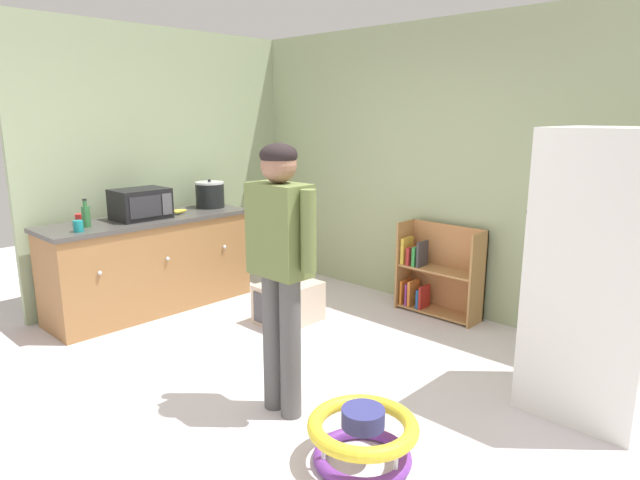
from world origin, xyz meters
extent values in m
plane|color=silver|center=(0.00, 0.00, 0.00)|extent=(12.00, 12.00, 0.00)
cube|color=#A1B085|center=(0.00, 2.33, 1.35)|extent=(5.20, 0.06, 2.70)
cube|color=#9DB086|center=(-2.63, 0.80, 1.35)|extent=(0.06, 2.99, 2.70)
cube|color=#9E6D3F|center=(-2.20, 0.34, 0.43)|extent=(0.60, 1.92, 0.86)
cube|color=#4A4644|center=(-2.20, 0.34, 0.88)|extent=(0.64, 1.96, 0.04)
sphere|color=silver|center=(-1.89, -0.30, 0.56)|extent=(0.04, 0.04, 0.04)
sphere|color=silver|center=(-1.89, 0.34, 0.56)|extent=(0.04, 0.04, 0.04)
sphere|color=silver|center=(-1.89, 0.98, 0.56)|extent=(0.04, 0.04, 0.04)
cube|color=white|center=(1.50, 1.32, 0.89)|extent=(0.70, 0.68, 1.78)
cylinder|color=silver|center=(1.14, 1.15, 0.98)|extent=(0.02, 0.02, 0.50)
cube|color=#333333|center=(1.15, 1.32, 1.28)|extent=(0.01, 0.67, 0.01)
cube|color=#B4804A|center=(-0.49, 2.11, 0.42)|extent=(0.02, 0.28, 0.85)
cube|color=#B4804A|center=(0.29, 2.11, 0.42)|extent=(0.02, 0.28, 0.85)
cube|color=#BA7B49|center=(-0.10, 2.24, 0.42)|extent=(0.80, 0.02, 0.85)
cube|color=#B4804A|center=(-0.10, 2.11, 0.03)|extent=(0.76, 0.24, 0.02)
cube|color=#B4804A|center=(-0.10, 2.11, 0.43)|extent=(0.76, 0.24, 0.02)
cube|color=orange|center=(-0.45, 2.08, 0.16)|extent=(0.02, 0.17, 0.23)
cube|color=gold|center=(-0.45, 2.08, 0.57)|extent=(0.03, 0.17, 0.25)
cube|color=purple|center=(-0.40, 2.08, 0.15)|extent=(0.02, 0.17, 0.21)
cube|color=#AF2A2C|center=(-0.39, 2.08, 0.53)|extent=(0.03, 0.17, 0.17)
cube|color=orange|center=(-0.36, 2.08, 0.16)|extent=(0.03, 0.17, 0.25)
cube|color=green|center=(-0.33, 2.08, 0.54)|extent=(0.03, 0.17, 0.19)
cube|color=#235498|center=(-0.27, 2.08, 0.13)|extent=(0.03, 0.17, 0.18)
cube|color=#3E3C41|center=(-0.28, 2.08, 0.57)|extent=(0.02, 0.17, 0.24)
cube|color=#AF2924|center=(-0.24, 2.08, 0.15)|extent=(0.02, 0.17, 0.22)
cylinder|color=#565555|center=(0.04, -0.08, 0.45)|extent=(0.13, 0.13, 0.91)
cylinder|color=#565555|center=(0.20, -0.08, 0.45)|extent=(0.13, 0.13, 0.91)
cube|color=olive|center=(0.12, -0.08, 1.18)|extent=(0.38, 0.22, 0.55)
cylinder|color=olive|center=(-0.12, -0.08, 1.21)|extent=(0.09, 0.09, 0.47)
cylinder|color=olive|center=(0.36, -0.08, 1.21)|extent=(0.09, 0.09, 0.47)
sphere|color=#996952|center=(0.12, -0.08, 1.57)|extent=(0.21, 0.21, 0.21)
ellipsoid|color=black|center=(0.12, -0.08, 1.62)|extent=(0.22, 0.22, 0.14)
torus|color=purple|center=(0.83, -0.15, 0.04)|extent=(0.54, 0.54, 0.07)
torus|color=yellow|center=(0.83, -0.15, 0.22)|extent=(0.60, 0.60, 0.08)
cylinder|color=navy|center=(0.83, -0.15, 0.27)|extent=(0.23, 0.23, 0.10)
cylinder|color=silver|center=(1.06, -0.15, 0.13)|extent=(0.02, 0.02, 0.18)
cylinder|color=silver|center=(0.72, 0.05, 0.13)|extent=(0.02, 0.02, 0.18)
cylinder|color=silver|center=(0.72, -0.34, 0.13)|extent=(0.02, 0.02, 0.18)
cube|color=beige|center=(-0.99, 1.02, 0.18)|extent=(0.42, 0.54, 0.36)
cube|color=#424247|center=(-0.99, 0.74, 0.18)|extent=(0.32, 0.01, 0.27)
cube|color=black|center=(-2.20, 0.28, 1.04)|extent=(0.36, 0.48, 0.28)
cube|color=#2D2D33|center=(-2.01, 0.23, 1.04)|extent=(0.01, 0.31, 0.20)
cube|color=#515156|center=(-2.01, 0.45, 1.04)|extent=(0.01, 0.10, 0.20)
cylinder|color=black|center=(-2.27, 1.10, 1.02)|extent=(0.29, 0.29, 0.25)
cylinder|color=silver|center=(-2.27, 1.10, 1.16)|extent=(0.30, 0.30, 0.02)
sphere|color=black|center=(-2.27, 1.10, 1.18)|extent=(0.03, 0.03, 0.03)
ellipsoid|color=yellow|center=(-2.17, 0.66, 0.93)|extent=(0.09, 0.16, 0.04)
ellipsoid|color=yellow|center=(-2.16, 0.67, 0.93)|extent=(0.04, 0.15, 0.04)
ellipsoid|color=gold|center=(-2.14, 0.66, 0.93)|extent=(0.09, 0.16, 0.04)
cylinder|color=#33753D|center=(-2.18, -0.24, 0.99)|extent=(0.07, 0.07, 0.18)
cylinder|color=#33753D|center=(-2.18, -0.24, 1.10)|extent=(0.03, 0.03, 0.05)
cylinder|color=black|center=(-2.18, -0.24, 1.14)|extent=(0.04, 0.04, 0.02)
cylinder|color=teal|center=(-2.03, -0.38, 0.95)|extent=(0.08, 0.08, 0.09)
cylinder|color=blue|center=(-2.40, 0.63, 0.95)|extent=(0.08, 0.08, 0.09)
cylinder|color=red|center=(-2.34, -0.23, 0.95)|extent=(0.08, 0.08, 0.09)
camera|label=1|loc=(2.51, -2.23, 1.85)|focal=30.98mm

